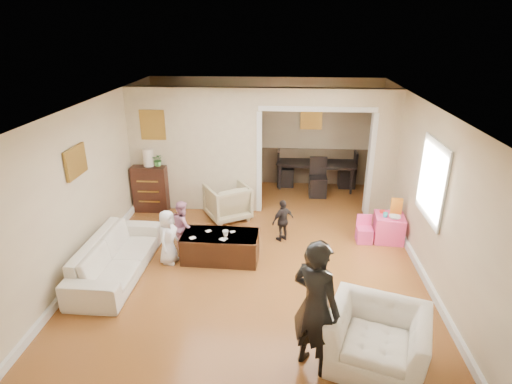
# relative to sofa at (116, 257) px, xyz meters

# --- Properties ---
(floor) EXTENTS (7.00, 7.00, 0.00)m
(floor) POSITION_rel_sofa_xyz_m (2.16, 0.87, -0.31)
(floor) COLOR #9F5629
(floor) RESTS_ON ground
(partition_left) EXTENTS (2.75, 0.18, 2.60)m
(partition_left) POSITION_rel_sofa_xyz_m (0.79, 2.67, 0.99)
(partition_left) COLOR beige
(partition_left) RESTS_ON ground
(partition_right) EXTENTS (0.55, 0.18, 2.60)m
(partition_right) POSITION_rel_sofa_xyz_m (4.64, 2.67, 0.99)
(partition_right) COLOR beige
(partition_right) RESTS_ON ground
(partition_header) EXTENTS (2.22, 0.18, 0.35)m
(partition_header) POSITION_rel_sofa_xyz_m (3.26, 2.67, 2.11)
(partition_header) COLOR beige
(partition_header) RESTS_ON partition_right
(window_pane) EXTENTS (0.03, 0.95, 1.10)m
(window_pane) POSITION_rel_sofa_xyz_m (4.89, 0.47, 1.24)
(window_pane) COLOR white
(window_pane) RESTS_ON ground
(framed_art_partition) EXTENTS (0.45, 0.03, 0.55)m
(framed_art_partition) POSITION_rel_sofa_xyz_m (-0.04, 2.57, 1.54)
(framed_art_partition) COLOR brown
(framed_art_partition) RESTS_ON partition_left
(framed_art_sofa_wall) EXTENTS (0.03, 0.55, 0.40)m
(framed_art_sofa_wall) POSITION_rel_sofa_xyz_m (-0.55, 0.27, 1.49)
(framed_art_sofa_wall) COLOR brown
(framed_art_alcove) EXTENTS (0.45, 0.03, 0.55)m
(framed_art_alcove) POSITION_rel_sofa_xyz_m (3.26, 4.31, 1.39)
(framed_art_alcove) COLOR brown
(sofa) EXTENTS (0.87, 2.15, 0.62)m
(sofa) POSITION_rel_sofa_xyz_m (0.00, 0.00, 0.00)
(sofa) COLOR white
(sofa) RESTS_ON ground
(armchair_back) EXTENTS (1.09, 1.10, 0.74)m
(armchair_back) POSITION_rel_sofa_xyz_m (1.50, 2.18, 0.06)
(armchair_back) COLOR tan
(armchair_back) RESTS_ON ground
(armchair_front) EXTENTS (1.36, 1.27, 0.72)m
(armchair_front) POSITION_rel_sofa_xyz_m (3.76, -1.67, 0.05)
(armchair_front) COLOR white
(armchair_front) RESTS_ON ground
(dresser) EXTENTS (0.72, 0.41, 1.00)m
(dresser) POSITION_rel_sofa_xyz_m (-0.18, 2.51, 0.19)
(dresser) COLOR #351810
(dresser) RESTS_ON ground
(table_lamp) EXTENTS (0.22, 0.22, 0.36)m
(table_lamp) POSITION_rel_sofa_xyz_m (-0.18, 2.51, 0.86)
(table_lamp) COLOR #F3DFC6
(table_lamp) RESTS_ON dresser
(potted_plant) EXTENTS (0.24, 0.21, 0.27)m
(potted_plant) POSITION_rel_sofa_xyz_m (0.02, 2.51, 0.82)
(potted_plant) COLOR #397032
(potted_plant) RESTS_ON dresser
(coffee_table) EXTENTS (1.29, 0.68, 0.48)m
(coffee_table) POSITION_rel_sofa_xyz_m (1.59, 0.56, -0.07)
(coffee_table) COLOR #3A2112
(coffee_table) RESTS_ON ground
(coffee_cup) EXTENTS (0.11, 0.11, 0.10)m
(coffee_cup) POSITION_rel_sofa_xyz_m (1.69, 0.51, 0.21)
(coffee_cup) COLOR silver
(coffee_cup) RESTS_ON coffee_table
(play_table) EXTENTS (0.56, 0.56, 0.50)m
(play_table) POSITION_rel_sofa_xyz_m (4.60, 1.44, -0.06)
(play_table) COLOR #FD4286
(play_table) RESTS_ON ground
(cereal_box) EXTENTS (0.21, 0.09, 0.30)m
(cereal_box) POSITION_rel_sofa_xyz_m (4.72, 1.54, 0.34)
(cereal_box) COLOR yellow
(cereal_box) RESTS_ON play_table
(cyan_cup) EXTENTS (0.08, 0.08, 0.08)m
(cyan_cup) POSITION_rel_sofa_xyz_m (4.50, 1.39, 0.23)
(cyan_cup) COLOR #28C9C8
(cyan_cup) RESTS_ON play_table
(toy_block) EXTENTS (0.09, 0.08, 0.05)m
(toy_block) POSITION_rel_sofa_xyz_m (4.48, 1.56, 0.21)
(toy_block) COLOR red
(toy_block) RESTS_ON play_table
(play_bowl) EXTENTS (0.22, 0.22, 0.05)m
(play_bowl) POSITION_rel_sofa_xyz_m (4.65, 1.32, 0.21)
(play_bowl) COLOR white
(play_bowl) RESTS_ON play_table
(dining_table) EXTENTS (1.99, 1.26, 0.66)m
(dining_table) POSITION_rel_sofa_xyz_m (3.44, 4.16, 0.02)
(dining_table) COLOR black
(dining_table) RESTS_ON ground
(adult_person) EXTENTS (0.73, 0.70, 1.68)m
(adult_person) POSITION_rel_sofa_xyz_m (3.02, -1.76, 0.53)
(adult_person) COLOR black
(adult_person) RESTS_ON ground
(child_kneel_a) EXTENTS (0.39, 0.51, 0.95)m
(child_kneel_a) POSITION_rel_sofa_xyz_m (0.74, 0.41, 0.16)
(child_kneel_a) COLOR white
(child_kneel_a) RESTS_ON ground
(child_kneel_b) EXTENTS (0.47, 0.54, 0.92)m
(child_kneel_b) POSITION_rel_sofa_xyz_m (0.89, 0.86, 0.15)
(child_kneel_b) COLOR #C67C96
(child_kneel_b) RESTS_ON ground
(child_toddler) EXTENTS (0.49, 0.44, 0.80)m
(child_toddler) POSITION_rel_sofa_xyz_m (2.64, 1.31, 0.09)
(child_toddler) COLOR black
(child_toddler) RESTS_ON ground
(craft_papers) EXTENTS (0.75, 0.40, 0.00)m
(craft_papers) POSITION_rel_sofa_xyz_m (1.51, 0.49, 0.17)
(craft_papers) COLOR white
(craft_papers) RESTS_ON coffee_table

